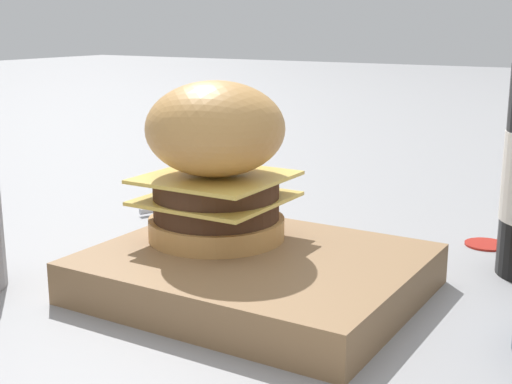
# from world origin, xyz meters

# --- Properties ---
(ground_plane) EXTENTS (6.00, 6.00, 0.00)m
(ground_plane) POSITION_xyz_m (0.00, 0.00, 0.00)
(ground_plane) COLOR gray
(serving_board) EXTENTS (0.25, 0.21, 0.03)m
(serving_board) POSITION_xyz_m (-0.03, 0.07, 0.02)
(serving_board) COLOR olive
(serving_board) RESTS_ON ground_plane
(burger) EXTENTS (0.12, 0.12, 0.13)m
(burger) POSITION_xyz_m (0.02, 0.05, 0.10)
(burger) COLOR tan
(burger) RESTS_ON serving_board
(spoon) EXTENTS (0.08, 0.15, 0.01)m
(spoon) POSITION_xyz_m (0.15, -0.16, 0.01)
(spoon) COLOR #B2B2B7
(spoon) RESTS_ON ground_plane
(ketchup_puddle) EXTENTS (0.04, 0.04, 0.00)m
(ketchup_puddle) POSITION_xyz_m (-0.15, -0.15, 0.00)
(ketchup_puddle) COLOR #B21E14
(ketchup_puddle) RESTS_ON ground_plane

